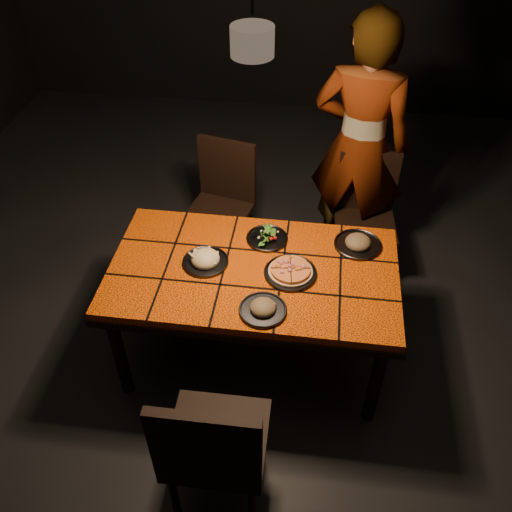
# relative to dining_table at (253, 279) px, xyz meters

# --- Properties ---
(room_shell) EXTENTS (6.04, 7.04, 3.08)m
(room_shell) POSITION_rel_dining_table_xyz_m (0.00, 0.00, 0.83)
(room_shell) COLOR black
(room_shell) RESTS_ON ground
(dining_table) EXTENTS (1.62, 0.92, 0.75)m
(dining_table) POSITION_rel_dining_table_xyz_m (0.00, 0.00, 0.00)
(dining_table) COLOR #F05207
(dining_table) RESTS_ON ground
(chair_near) EXTENTS (0.46, 0.46, 1.02)m
(chair_near) POSITION_rel_dining_table_xyz_m (-0.04, -0.99, -0.09)
(chair_near) COLOR black
(chair_near) RESTS_ON ground
(chair_far_left) EXTENTS (0.51, 0.51, 0.94)m
(chair_far_left) POSITION_rel_dining_table_xyz_m (-0.35, 0.93, -0.13)
(chair_far_left) COLOR black
(chair_far_left) RESTS_ON ground
(chair_far_right) EXTENTS (0.44, 0.44, 0.92)m
(chair_far_right) POSITION_rel_dining_table_xyz_m (0.66, 0.94, -0.15)
(chair_far_right) COLOR black
(chair_far_right) RESTS_ON ground
(diner) EXTENTS (0.75, 0.58, 1.83)m
(diner) POSITION_rel_dining_table_xyz_m (0.58, 1.11, 0.25)
(diner) COLOR brown
(diner) RESTS_ON ground
(pendant_lamp) EXTENTS (0.18, 0.18, 1.06)m
(pendant_lamp) POSITION_rel_dining_table_xyz_m (0.00, 0.00, 1.35)
(pendant_lamp) COLOR black
(pendant_lamp) RESTS_ON room_shell
(plate_pizza) EXTENTS (0.29, 0.29, 0.04)m
(plate_pizza) POSITION_rel_dining_table_xyz_m (0.21, -0.02, 0.10)
(plate_pizza) COLOR #38383D
(plate_pizza) RESTS_ON dining_table
(plate_pasta) EXTENTS (0.26, 0.26, 0.09)m
(plate_pasta) POSITION_rel_dining_table_xyz_m (-0.27, 0.01, 0.10)
(plate_pasta) COLOR #38383D
(plate_pasta) RESTS_ON dining_table
(plate_salad) EXTENTS (0.24, 0.24, 0.07)m
(plate_salad) POSITION_rel_dining_table_xyz_m (0.05, 0.26, 0.10)
(plate_salad) COLOR #38383D
(plate_salad) RESTS_ON dining_table
(plate_mushroom_a) EXTENTS (0.25, 0.25, 0.08)m
(plate_mushroom_a) POSITION_rel_dining_table_xyz_m (0.09, -0.31, 0.10)
(plate_mushroom_a) COLOR #38383D
(plate_mushroom_a) RESTS_ON dining_table
(plate_mushroom_b) EXTENTS (0.27, 0.27, 0.09)m
(plate_mushroom_b) POSITION_rel_dining_table_xyz_m (0.57, 0.27, 0.10)
(plate_mushroom_b) COLOR #38383D
(plate_mushroom_b) RESTS_ON dining_table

